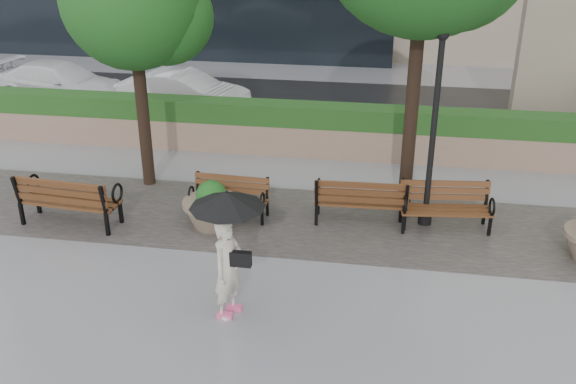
% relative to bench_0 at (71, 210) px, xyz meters
% --- Properties ---
extents(ground, '(100.00, 100.00, 0.00)m').
position_rel_bench_0_xyz_m(ground, '(5.37, -2.09, -0.33)').
color(ground, gray).
rests_on(ground, ground).
extents(cobble_strip, '(28.00, 3.20, 0.01)m').
position_rel_bench_0_xyz_m(cobble_strip, '(5.37, 0.91, -0.32)').
color(cobble_strip, '#383330').
rests_on(cobble_strip, ground).
extents(hedge_wall, '(24.00, 0.80, 1.35)m').
position_rel_bench_0_xyz_m(hedge_wall, '(5.37, 4.91, 0.34)').
color(hedge_wall, '#93765F').
rests_on(hedge_wall, ground).
extents(asphalt_street, '(40.00, 7.00, 0.00)m').
position_rel_bench_0_xyz_m(asphalt_street, '(5.37, 8.91, -0.33)').
color(asphalt_street, black).
rests_on(asphalt_street, ground).
extents(bench_0, '(2.12, 0.99, 1.10)m').
position_rel_bench_0_xyz_m(bench_0, '(0.00, 0.00, 0.00)').
color(bench_0, '#5C301A').
rests_on(bench_0, ground).
extents(bench_1, '(1.66, 0.73, 0.87)m').
position_rel_bench_0_xyz_m(bench_1, '(3.17, 0.86, -0.07)').
color(bench_1, '#5C301A').
rests_on(bench_1, ground).
extents(bench_2, '(1.94, 0.83, 1.02)m').
position_rel_bench_0_xyz_m(bench_2, '(5.93, 1.07, -0.02)').
color(bench_2, '#5C301A').
rests_on(bench_2, ground).
extents(bench_3, '(1.89, 0.92, 0.97)m').
position_rel_bench_0_xyz_m(bench_3, '(7.64, 1.04, -0.04)').
color(bench_3, '#5C301A').
rests_on(bench_3, ground).
extents(planter_left, '(1.21, 1.21, 1.02)m').
position_rel_bench_0_xyz_m(planter_left, '(2.92, 0.39, 0.07)').
color(planter_left, '#7F6B56').
rests_on(planter_left, ground).
extents(lamppost, '(0.28, 0.28, 4.04)m').
position_rel_bench_0_xyz_m(lamppost, '(7.27, 1.22, 1.45)').
color(lamppost, black).
rests_on(lamppost, ground).
extents(tree_0, '(3.17, 3.02, 5.78)m').
position_rel_bench_0_xyz_m(tree_0, '(0.98, 2.37, 3.83)').
color(tree_0, black).
rests_on(tree_0, ground).
extents(car_left, '(4.88, 2.63, 1.34)m').
position_rel_bench_0_xyz_m(car_left, '(-4.37, 8.22, 0.34)').
color(car_left, white).
rests_on(car_left, ground).
extents(car_right, '(4.32, 2.05, 1.37)m').
position_rel_bench_0_xyz_m(car_right, '(0.00, 7.70, 0.36)').
color(car_right, white).
rests_on(car_right, ground).
extents(pedestrian, '(1.18, 1.18, 2.17)m').
position_rel_bench_0_xyz_m(pedestrian, '(4.04, -2.55, 0.99)').
color(pedestrian, beige).
rests_on(pedestrian, ground).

